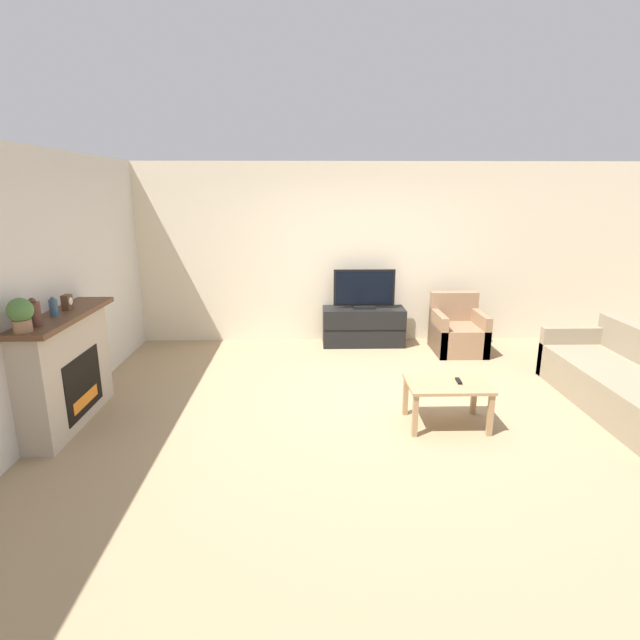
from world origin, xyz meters
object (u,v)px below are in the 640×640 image
mantel_vase_left (34,313)px  couch (635,389)px  armchair (457,333)px  tv (364,290)px  mantel_vase_centre_left (54,307)px  coffee_table (447,389)px  tv_stand (363,326)px  fireplace (66,368)px  remote (459,381)px  mantel_clock (67,302)px  potted_plant (21,313)px

mantel_vase_left → couch: 5.91m
armchair → tv: bearing=165.3°
mantel_vase_centre_left → couch: bearing=1.8°
armchair → coffee_table: (-0.80, -2.35, 0.11)m
coffee_table → couch: size_ratio=0.34×
tv_stand → couch: 3.59m
fireplace → mantel_vase_left: (0.02, -0.46, 0.68)m
armchair → couch: armchair is taller
tv_stand → tv: tv is taller
fireplace → coffee_table: 3.79m
tv → coffee_table: 2.79m
fireplace → armchair: (4.58, 2.21, -0.31)m
tv_stand → tv: (0.00, -0.00, 0.56)m
remote → mantel_clock: bearing=179.6°
armchair → coffee_table: armchair is taller
mantel_clock → coffee_table: 3.87m
potted_plant → remote: potted_plant is taller
coffee_table → remote: remote is taller
mantel_vase_left → armchair: bearing=30.3°
fireplace → tv: size_ratio=1.67×
mantel_vase_centre_left → coffee_table: 3.86m
fireplace → mantel_vase_centre_left: 0.66m
potted_plant → mantel_vase_centre_left: bearing=90.0°
remote → armchair: bearing=77.5°
tv_stand → remote: tv_stand is taller
fireplace → mantel_vase_centre_left: bearing=-81.7°
tv_stand → armchair: size_ratio=1.48×
fireplace → potted_plant: size_ratio=5.24×
fireplace → mantel_vase_centre_left: mantel_vase_centre_left is taller
mantel_clock → couch: 5.88m
mantel_vase_centre_left → armchair: size_ratio=0.23×
tv_stand → tv: bearing=-90.0°
couch → fireplace: bearing=-179.3°
mantel_vase_centre_left → armchair: (4.56, 2.32, -0.95)m
armchair → couch: size_ratio=0.35×
coffee_table → remote: 0.14m
mantel_clock → remote: 3.96m
fireplace → armchair: size_ratio=1.84×
mantel_vase_left → coffee_table: size_ratio=0.31×
potted_plant → mantel_clock: bearing=89.9°
tv_stand → couch: (2.58, -2.49, -0.01)m
mantel_vase_left → mantel_clock: mantel_vase_left is taller
mantel_vase_left → couch: size_ratio=0.11×
mantel_vase_left → coffee_table: mantel_vase_left is taller
mantel_vase_centre_left → tv_stand: bearing=39.7°
potted_plant → tv: potted_plant is taller
armchair → remote: armchair is taller
fireplace → remote: size_ratio=10.02×
fireplace → mantel_vase_centre_left: (0.02, -0.11, 0.65)m
mantel_clock → mantel_vase_centre_left: bearing=-90.2°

